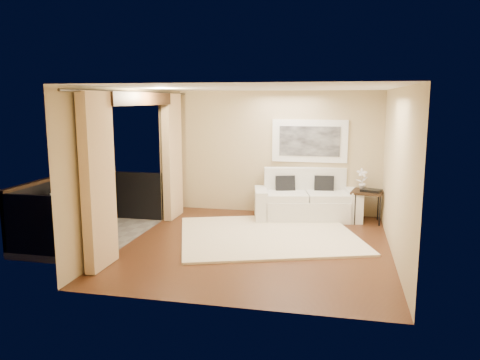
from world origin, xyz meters
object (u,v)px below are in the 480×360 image
(ice_bucket, at_px, (53,194))
(balcony_chair_far, at_px, (90,194))
(balcony_chair_near, at_px, (93,217))
(orchid, at_px, (362,179))
(side_table, at_px, (367,194))
(sofa, at_px, (306,201))
(bistro_table, at_px, (57,205))

(ice_bucket, bearing_deg, balcony_chair_far, 85.59)
(balcony_chair_far, distance_m, balcony_chair_near, 1.82)
(ice_bucket, bearing_deg, orchid, 22.53)
(side_table, xyz_separation_m, ice_bucket, (-5.72, -2.22, 0.18))
(side_table, bearing_deg, sofa, 175.58)
(ice_bucket, bearing_deg, bistro_table, -26.67)
(balcony_chair_near, bearing_deg, orchid, 41.63)
(balcony_chair_near, bearing_deg, bistro_table, 168.30)
(sofa, bearing_deg, orchid, -11.47)
(orchid, height_order, balcony_chair_near, orchid)
(sofa, relative_size, balcony_chair_near, 2.57)
(orchid, relative_size, balcony_chair_far, 0.45)
(orchid, bearing_deg, side_table, -42.68)
(side_table, height_order, orchid, orchid)
(side_table, bearing_deg, balcony_chair_far, -168.93)
(orchid, height_order, balcony_chair_far, orchid)
(balcony_chair_far, distance_m, ice_bucket, 1.14)
(side_table, bearing_deg, balcony_chair_near, -150.49)
(bistro_table, bearing_deg, balcony_chair_near, -22.21)
(orchid, xyz_separation_m, bistro_table, (-5.49, -2.38, -0.28))
(sofa, bearing_deg, ice_bucket, -164.62)
(orchid, distance_m, bistro_table, 5.99)
(orchid, xyz_separation_m, balcony_chair_near, (-4.57, -2.76, -0.36))
(sofa, bearing_deg, side_table, -16.42)
(sofa, bearing_deg, bistro_table, -163.40)
(orchid, height_order, ice_bucket, orchid)
(sofa, height_order, side_table, sofa)
(balcony_chair_near, bearing_deg, ice_bucket, 167.78)
(side_table, distance_m, bistro_table, 6.05)
(bistro_table, bearing_deg, orchid, 23.48)
(sofa, height_order, balcony_chair_near, sofa)
(balcony_chair_far, bearing_deg, sofa, -161.43)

